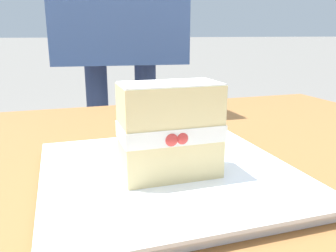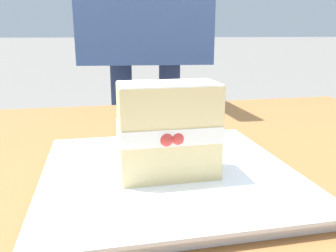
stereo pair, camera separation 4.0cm
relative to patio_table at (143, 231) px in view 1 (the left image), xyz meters
The scene contains 3 objects.
patio_table is the anchor object (origin of this frame).
dessert_plate 0.16m from the patio_table, 83.37° to the right, with size 0.29×0.29×0.02m.
cake_slice 0.22m from the patio_table, 86.05° to the right, with size 0.11×0.06×0.11m.
Camera 1 is at (-0.11, -0.46, 0.91)m, focal length 36.88 mm.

